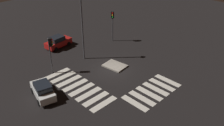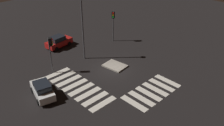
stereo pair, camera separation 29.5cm
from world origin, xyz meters
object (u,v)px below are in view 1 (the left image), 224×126
at_px(traffic_light_west, 113,19).
at_px(street_lamp, 82,15).
at_px(car_white, 43,90).
at_px(traffic_light_south, 51,47).
at_px(traffic_island, 115,66).
at_px(car_red, 58,42).

bearing_deg(traffic_light_west, street_lamp, -33.51).
height_order(car_white, traffic_light_south, traffic_light_south).
relative_size(traffic_island, traffic_light_west, 0.63).
distance_m(car_red, car_white, 11.81).
bearing_deg(traffic_light_west, traffic_light_south, -36.88).
distance_m(traffic_island, traffic_light_south, 8.18).
distance_m(traffic_light_south, traffic_light_west, 11.59).
relative_size(car_red, car_white, 1.00).
bearing_deg(traffic_light_south, traffic_island, 6.78).
bearing_deg(car_white, car_red, -27.42).
distance_m(car_white, traffic_light_south, 5.35).
relative_size(traffic_island, traffic_light_south, 0.65).
xyz_separation_m(car_white, street_lamp, (-3.54, 8.22, 5.13)).
relative_size(traffic_island, street_lamp, 0.33).
height_order(car_red, traffic_light_west, traffic_light_west).
xyz_separation_m(traffic_light_south, street_lamp, (-0.27, 4.87, 2.53)).
xyz_separation_m(car_red, car_white, (8.90, -7.76, -0.02)).
bearing_deg(street_lamp, traffic_light_south, -86.81).
bearing_deg(traffic_island, street_lamp, -162.03).
relative_size(car_red, traffic_light_west, 0.86).
bearing_deg(street_lamp, car_white, -66.69).
distance_m(car_red, traffic_light_south, 7.61).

